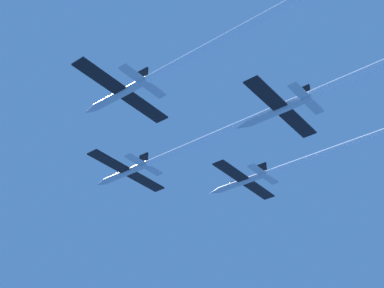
# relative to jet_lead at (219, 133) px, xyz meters

# --- Properties ---
(jet_lead) EXTENTS (20.87, 79.44, 3.46)m
(jet_lead) POSITION_rel_jet_lead_xyz_m (0.00, 0.00, 0.00)
(jet_lead) COLOR #B2BAC6
(jet_left_wing) EXTENTS (20.87, 68.45, 3.46)m
(jet_left_wing) POSITION_rel_jet_lead_xyz_m (-19.41, -12.56, 0.92)
(jet_left_wing) COLOR #B2BAC6
(jet_right_wing) EXTENTS (20.87, 72.23, 3.46)m
(jet_right_wing) POSITION_rel_jet_lead_xyz_m (19.50, -13.96, 0.34)
(jet_right_wing) COLOR #B2BAC6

